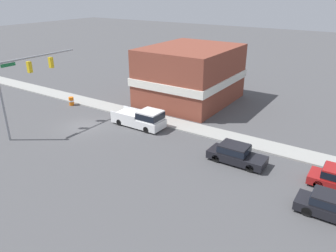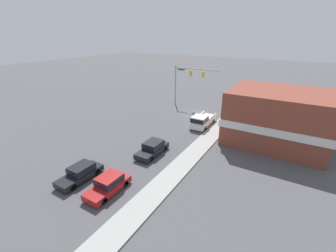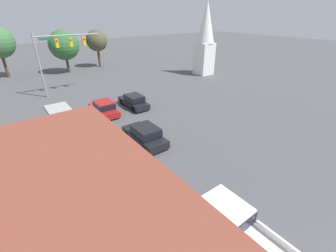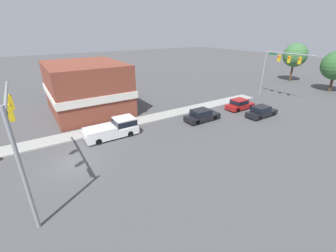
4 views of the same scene
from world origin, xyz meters
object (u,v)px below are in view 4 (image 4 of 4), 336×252
(car_lead, at_px, (202,115))
(car_second_ahead, at_px, (240,104))
(car_oncoming, at_px, (261,111))
(pickup_truck_parked, at_px, (116,128))

(car_lead, bearing_deg, car_second_ahead, 93.36)
(car_oncoming, relative_size, pickup_truck_parked, 0.81)
(car_lead, bearing_deg, pickup_truck_parked, -98.88)
(car_oncoming, xyz_separation_m, pickup_truck_parked, (-4.86, -18.44, 0.18))
(car_lead, xyz_separation_m, car_oncoming, (3.18, 7.70, -0.03))
(car_lead, height_order, car_oncoming, car_lead)
(car_oncoming, height_order, pickup_truck_parked, pickup_truck_parked)
(car_second_ahead, bearing_deg, car_lead, -86.64)
(car_oncoming, bearing_deg, car_second_ahead, 0.94)
(car_lead, relative_size, car_oncoming, 1.02)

